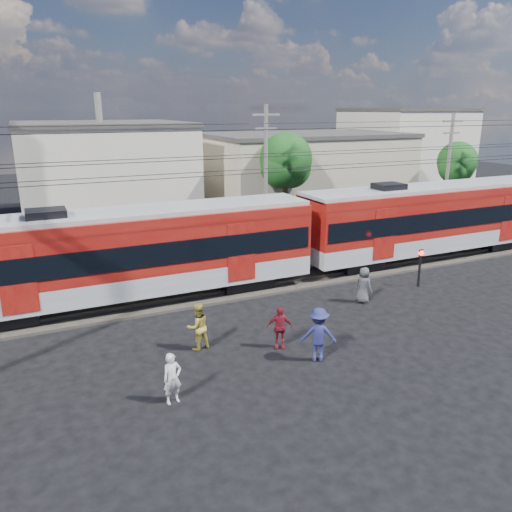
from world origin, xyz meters
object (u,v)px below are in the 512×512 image
object	(u,v)px
pedestrian_c	(318,335)
car_silver	(449,217)
crossing_signal	(420,261)
commuter_train	(137,250)
pedestrian_a	(172,378)

from	to	relation	value
pedestrian_c	car_silver	size ratio (longest dim) A/B	0.43
crossing_signal	commuter_train	bearing A→B (deg)	164.31
car_silver	crossing_signal	size ratio (longest dim) A/B	2.40
commuter_train	pedestrian_a	world-z (taller)	commuter_train
commuter_train	crossing_signal	distance (m)	13.19
commuter_train	car_silver	world-z (taller)	commuter_train
pedestrian_c	crossing_signal	xyz separation A→B (m)	(8.29, 4.27, 0.34)
commuter_train	pedestrian_a	distance (m)	8.43
car_silver	crossing_signal	bearing A→B (deg)	133.91
commuter_train	crossing_signal	bearing A→B (deg)	-15.69
pedestrian_a	crossing_signal	xyz separation A→B (m)	(13.46, 4.68, 0.51)
pedestrian_c	crossing_signal	distance (m)	9.33
pedestrian_c	car_silver	xyz separation A→B (m)	(19.04, 13.08, -0.19)
pedestrian_c	car_silver	world-z (taller)	pedestrian_c
car_silver	crossing_signal	distance (m)	13.91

